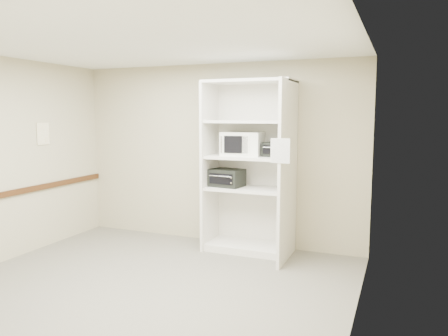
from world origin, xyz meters
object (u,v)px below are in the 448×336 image
at_px(toaster_oven_upper, 276,150).
at_px(toaster_oven_lower, 227,178).
at_px(microwave, 243,144).
at_px(shelving_unit, 252,173).

xyz_separation_m(toaster_oven_upper, toaster_oven_lower, (-0.71, -0.07, -0.42)).
distance_m(microwave, toaster_oven_lower, 0.54).
relative_size(shelving_unit, toaster_oven_lower, 5.38).
distance_m(microwave, toaster_oven_upper, 0.50).
xyz_separation_m(shelving_unit, microwave, (-0.16, 0.05, 0.41)).
bearing_deg(microwave, toaster_oven_upper, -4.30).
bearing_deg(toaster_oven_upper, shelving_unit, -164.92).
bearing_deg(shelving_unit, toaster_oven_upper, 7.37).
height_order(microwave, toaster_oven_lower, microwave).
bearing_deg(toaster_oven_lower, microwave, 27.38).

